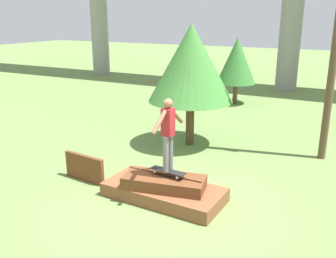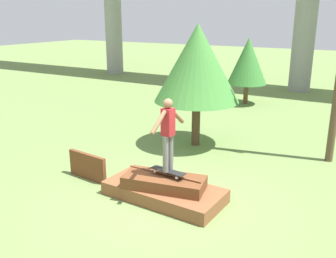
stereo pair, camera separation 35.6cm
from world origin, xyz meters
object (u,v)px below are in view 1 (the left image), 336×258
(tree_behind_left, at_px, (191,63))
(tree_behind_right, at_px, (237,61))
(skater, at_px, (168,130))
(skateboard, at_px, (168,171))

(tree_behind_left, bearing_deg, tree_behind_right, 94.48)
(skater, bearing_deg, tree_behind_right, 99.09)
(skater, relative_size, tree_behind_left, 0.43)
(skateboard, xyz_separation_m, tree_behind_left, (-1.06, 3.54, 1.81))
(tree_behind_right, bearing_deg, tree_behind_left, -85.52)
(tree_behind_left, distance_m, tree_behind_right, 6.13)
(skater, bearing_deg, tree_behind_left, 106.72)
(skater, height_order, tree_behind_right, tree_behind_right)
(skater, distance_m, tree_behind_left, 3.81)
(skateboard, bearing_deg, tree_behind_right, 99.09)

